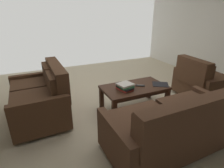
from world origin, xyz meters
name	(u,v)px	position (x,y,z in m)	size (l,w,h in m)	color
ground_plane	(119,106)	(0.00, 0.00, 0.00)	(5.87, 5.99, 0.01)	beige
sofa_main	(175,125)	(-0.12, 1.34, 0.36)	(1.73, 0.87, 0.86)	black
loveseat_near	(41,97)	(1.34, -0.20, 0.38)	(0.87, 1.32, 0.90)	black
coffee_table	(134,90)	(-0.19, 0.23, 0.39)	(1.14, 0.64, 0.45)	#3D2316
armchair_side	(201,82)	(-1.65, 0.40, 0.36)	(0.87, 1.02, 0.87)	black
book_stack	(125,87)	(0.03, 0.28, 0.51)	(0.28, 0.31, 0.11)	#C63833
tv_remote	(140,86)	(-0.29, 0.25, 0.46)	(0.16, 0.12, 0.02)	black
loose_magazine	(160,84)	(-0.67, 0.34, 0.46)	(0.24, 0.28, 0.01)	black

